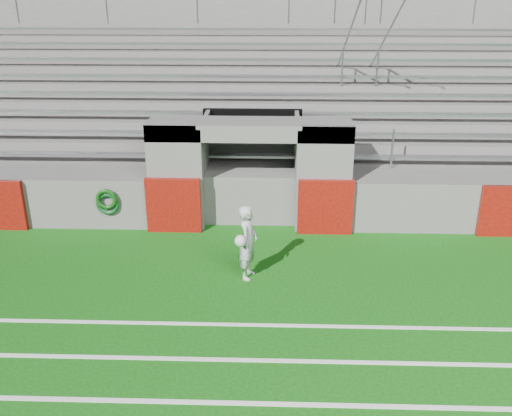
{
  "coord_description": "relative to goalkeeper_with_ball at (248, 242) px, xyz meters",
  "views": [
    {
      "loc": [
        0.57,
        -9.54,
        5.74
      ],
      "look_at": [
        0.2,
        1.8,
        1.1
      ],
      "focal_mm": 40.0,
      "sensor_mm": 36.0,
      "label": 1
    }
  ],
  "objects": [
    {
      "name": "ground",
      "position": [
        -0.07,
        -0.75,
        -0.79
      ],
      "size": [
        90.0,
        90.0,
        0.0
      ],
      "primitive_type": "plane",
      "color": "#0F4D0C",
      "rests_on": "ground"
    },
    {
      "name": "hose_coil",
      "position": [
        -3.45,
        2.17,
        -0.03
      ],
      "size": [
        0.56,
        0.15,
        0.67
      ],
      "color": "#0D441A",
      "rests_on": "ground"
    },
    {
      "name": "stadium_structure",
      "position": [
        -0.07,
        7.22,
        0.71
      ],
      "size": [
        26.0,
        8.48,
        5.42
      ],
      "color": "#5C5A57",
      "rests_on": "ground"
    },
    {
      "name": "goalkeeper_with_ball",
      "position": [
        0.0,
        0.0,
        0.0
      ],
      "size": [
        0.49,
        0.73,
        1.56
      ],
      "color": "#B6BDC1",
      "rests_on": "ground"
    }
  ]
}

